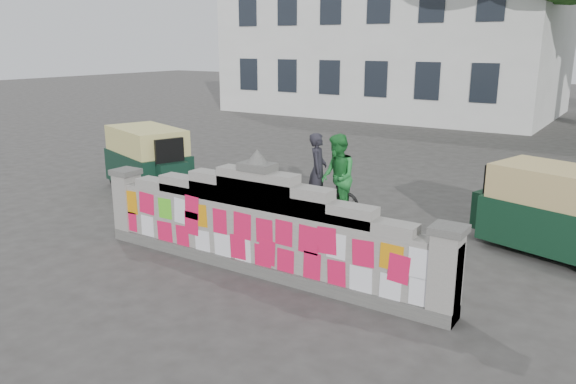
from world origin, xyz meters
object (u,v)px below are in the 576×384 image
(cyclist_bike, at_px, (317,196))
(cyclist_rider, at_px, (318,182))
(pedestrian, at_px, (337,177))
(rickshaw_left, at_px, (149,158))
(rickshaw_right, at_px, (556,210))

(cyclist_bike, distance_m, cyclist_rider, 0.32)
(pedestrian, distance_m, rickshaw_left, 5.07)
(cyclist_bike, height_order, rickshaw_right, rickshaw_right)
(rickshaw_left, bearing_deg, cyclist_rider, 23.34)
(pedestrian, distance_m, rickshaw_right, 4.14)
(rickshaw_left, bearing_deg, pedestrian, 24.34)
(cyclist_rider, bearing_deg, cyclist_bike, -0.00)
(cyclist_bike, relative_size, rickshaw_left, 0.60)
(pedestrian, height_order, rickshaw_right, pedestrian)
(pedestrian, bearing_deg, rickshaw_right, 53.79)
(pedestrian, height_order, rickshaw_left, pedestrian)
(cyclist_bike, height_order, cyclist_rider, cyclist_rider)
(cyclist_rider, height_order, rickshaw_right, cyclist_rider)
(cyclist_bike, height_order, pedestrian, pedestrian)
(cyclist_bike, xyz_separation_m, rickshaw_left, (-4.65, -0.34, 0.35))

